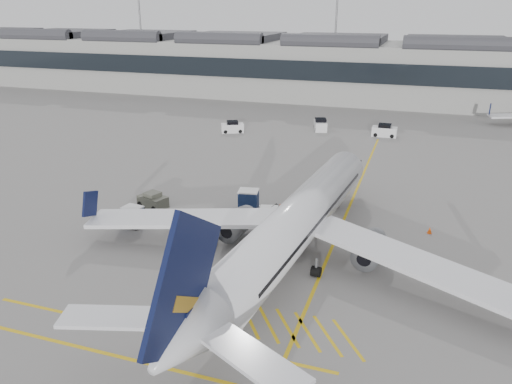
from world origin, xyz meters
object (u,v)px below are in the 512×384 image
(belt_loader, at_px, (279,219))
(ramp_agent_b, at_px, (281,213))
(ramp_agent_a, at_px, (309,216))
(baggage_cart_a, at_px, (204,234))
(pushback_tug, at_px, (153,201))
(airliner_main, at_px, (294,225))

(belt_loader, bearing_deg, ramp_agent_b, 93.87)
(ramp_agent_a, bearing_deg, ramp_agent_b, 139.09)
(ramp_agent_a, bearing_deg, baggage_cart_a, -179.29)
(baggage_cart_a, height_order, pushback_tug, baggage_cart_a)
(belt_loader, relative_size, baggage_cart_a, 1.98)
(airliner_main, xyz_separation_m, baggage_cart_a, (-7.26, -0.08, -1.79))
(baggage_cart_a, height_order, ramp_agent_b, baggage_cart_a)
(belt_loader, height_order, ramp_agent_a, ramp_agent_a)
(baggage_cart_a, relative_size, ramp_agent_a, 1.14)
(belt_loader, distance_m, baggage_cart_a, 7.35)
(airliner_main, height_order, pushback_tug, airliner_main)
(baggage_cart_a, bearing_deg, airliner_main, -12.11)
(baggage_cart_a, bearing_deg, ramp_agent_b, 41.77)
(belt_loader, relative_size, ramp_agent_a, 2.26)
(belt_loader, xyz_separation_m, ramp_agent_b, (0.05, 0.41, 0.39))
(airliner_main, relative_size, pushback_tug, 11.89)
(airliner_main, relative_size, baggage_cart_a, 16.63)
(airliner_main, height_order, baggage_cart_a, airliner_main)
(pushback_tug, bearing_deg, ramp_agent_b, 20.56)
(belt_loader, distance_m, pushback_tug, 12.36)
(airliner_main, xyz_separation_m, ramp_agent_b, (-2.79, 6.18, -1.98))
(ramp_agent_b, distance_m, pushback_tug, 12.42)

